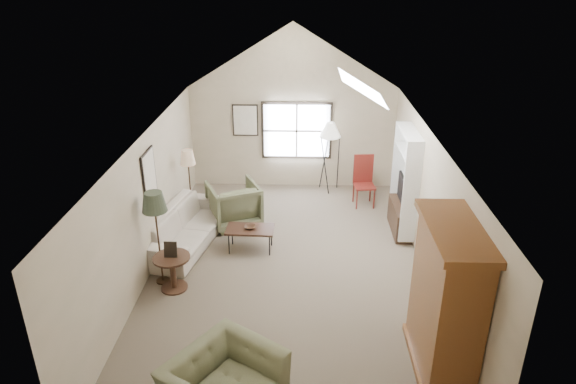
{
  "coord_description": "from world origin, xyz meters",
  "views": [
    {
      "loc": [
        0.27,
        -8.06,
        5.18
      ],
      "look_at": [
        0.0,
        0.4,
        1.4
      ],
      "focal_mm": 32.0,
      "sensor_mm": 36.0,
      "label": 1
    }
  ],
  "objects_px": {
    "armchair_far": "(234,204)",
    "side_table": "(173,273)",
    "side_chair": "(365,182)",
    "armoire": "(446,301)",
    "sofa": "(187,226)",
    "coffee_table": "(250,239)"
  },
  "relations": [
    {
      "from": "sofa",
      "to": "side_chair",
      "type": "bearing_deg",
      "value": -51.28
    },
    {
      "from": "coffee_table",
      "to": "side_table",
      "type": "bearing_deg",
      "value": -131.55
    },
    {
      "from": "coffee_table",
      "to": "side_table",
      "type": "distance_m",
      "value": 1.81
    },
    {
      "from": "sofa",
      "to": "side_chair",
      "type": "distance_m",
      "value": 4.19
    },
    {
      "from": "armoire",
      "to": "armchair_far",
      "type": "height_order",
      "value": "armoire"
    },
    {
      "from": "armoire",
      "to": "sofa",
      "type": "distance_m",
      "value": 5.45
    },
    {
      "from": "sofa",
      "to": "coffee_table",
      "type": "bearing_deg",
      "value": -88.66
    },
    {
      "from": "armchair_far",
      "to": "side_table",
      "type": "distance_m",
      "value": 2.58
    },
    {
      "from": "coffee_table",
      "to": "side_chair",
      "type": "bearing_deg",
      "value": 41.15
    },
    {
      "from": "armoire",
      "to": "armchair_far",
      "type": "xyz_separation_m",
      "value": [
        -3.39,
        4.22,
        -0.63
      ]
    },
    {
      "from": "sofa",
      "to": "armchair_far",
      "type": "xyz_separation_m",
      "value": [
        0.84,
        0.86,
        0.1
      ]
    },
    {
      "from": "armchair_far",
      "to": "side_chair",
      "type": "xyz_separation_m",
      "value": [
        2.89,
        1.02,
        0.12
      ]
    },
    {
      "from": "sofa",
      "to": "side_chair",
      "type": "xyz_separation_m",
      "value": [
        3.73,
        1.88,
        0.22
      ]
    },
    {
      "from": "armchair_far",
      "to": "side_chair",
      "type": "distance_m",
      "value": 3.07
    },
    {
      "from": "armchair_far",
      "to": "coffee_table",
      "type": "xyz_separation_m",
      "value": [
        0.46,
        -1.11,
        -0.23
      ]
    },
    {
      "from": "sofa",
      "to": "armchair_far",
      "type": "distance_m",
      "value": 1.21
    },
    {
      "from": "coffee_table",
      "to": "side_chair",
      "type": "relative_size",
      "value": 0.78
    },
    {
      "from": "side_table",
      "to": "side_chair",
      "type": "relative_size",
      "value": 0.54
    },
    {
      "from": "armoire",
      "to": "side_table",
      "type": "relative_size",
      "value": 3.46
    },
    {
      "from": "side_table",
      "to": "side_chair",
      "type": "height_order",
      "value": "side_chair"
    },
    {
      "from": "coffee_table",
      "to": "armoire",
      "type": "bearing_deg",
      "value": -46.74
    },
    {
      "from": "armoire",
      "to": "sofa",
      "type": "bearing_deg",
      "value": 141.57
    }
  ]
}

